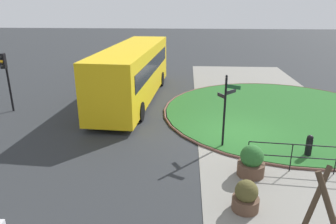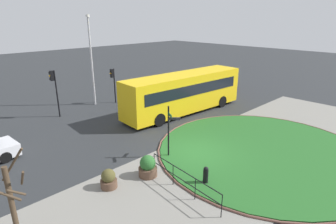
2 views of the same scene
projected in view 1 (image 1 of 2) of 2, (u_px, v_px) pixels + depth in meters
ground at (237, 134)px, 14.42m from camera, size 120.00×120.00×0.00m
sidewalk_paving at (283, 135)px, 14.30m from camera, size 32.00×7.83×0.02m
grass_island at (279, 112)px, 17.14m from camera, size 12.35×12.35×0.10m
grass_kerb_ring at (279, 112)px, 17.14m from camera, size 12.66×12.66×0.11m
signpost_directional at (226, 107)px, 12.59m from camera, size 0.79×0.80×3.09m
bollard_foreground at (309, 146)px, 12.16m from camera, size 0.25×0.25×0.94m
railing_grass_edge at (314, 155)px, 10.93m from camera, size 0.44×4.51×1.09m
bus_yellow at (133, 72)px, 18.99m from camera, size 11.42×3.23×3.28m
car_trailing at (111, 63)px, 27.88m from camera, size 4.66×2.12×1.40m
traffic_light_near at (5, 69)px, 16.61m from camera, size 0.49×0.27×3.22m
planter_near_signpost at (246, 197)px, 9.06m from camera, size 0.79×0.79×0.96m
planter_kerbside at (251, 162)px, 10.86m from camera, size 0.94×0.94×1.14m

